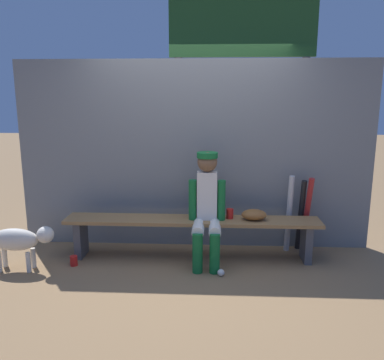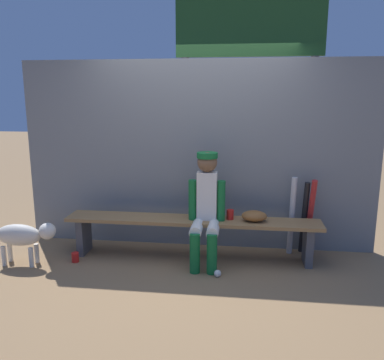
{
  "view_description": "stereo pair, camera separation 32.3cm",
  "coord_description": "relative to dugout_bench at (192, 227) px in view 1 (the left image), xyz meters",
  "views": [
    {
      "loc": [
        0.23,
        -4.32,
        1.85
      ],
      "look_at": [
        0.0,
        0.0,
        0.92
      ],
      "focal_mm": 37.34,
      "sensor_mm": 36.0,
      "label": 1
    },
    {
      "loc": [
        0.55,
        -4.3,
        1.85
      ],
      "look_at": [
        0.0,
        0.0,
        0.92
      ],
      "focal_mm": 37.34,
      "sensor_mm": 36.0,
      "label": 2
    }
  ],
  "objects": [
    {
      "name": "ground_plane",
      "position": [
        0.0,
        0.0,
        -0.38
      ],
      "size": [
        30.0,
        30.0,
        0.0
      ],
      "primitive_type": "plane",
      "color": "olive"
    },
    {
      "name": "chainlink_fence",
      "position": [
        0.0,
        0.43,
        0.75
      ],
      "size": [
        4.27,
        0.03,
        2.26
      ],
      "primitive_type": "cube",
      "color": "slate",
      "rests_on": "ground_plane"
    },
    {
      "name": "dugout_bench",
      "position": [
        0.0,
        0.0,
        0.0
      ],
      "size": [
        2.89,
        0.36,
        0.47
      ],
      "color": "olive",
      "rests_on": "ground_plane"
    },
    {
      "name": "player_seated",
      "position": [
        0.17,
        -0.11,
        0.3
      ],
      "size": [
        0.41,
        0.55,
        1.24
      ],
      "color": "silver",
      "rests_on": "ground_plane"
    },
    {
      "name": "baseball_glove",
      "position": [
        0.7,
        0.0,
        0.16
      ],
      "size": [
        0.28,
        0.2,
        0.12
      ],
      "primitive_type": "ellipsoid",
      "color": "brown",
      "rests_on": "dugout_bench"
    },
    {
      "name": "bat_aluminum_silver",
      "position": [
        1.14,
        0.26,
        0.09
      ],
      "size": [
        0.09,
        0.14,
        0.94
      ],
      "primitive_type": "cylinder",
      "rotation": [
        0.07,
        0.0,
        0.2
      ],
      "color": "#B7B7BC",
      "rests_on": "ground_plane"
    },
    {
      "name": "bat_aluminum_black",
      "position": [
        1.29,
        0.3,
        0.06
      ],
      "size": [
        0.09,
        0.19,
        0.88
      ],
      "primitive_type": "cylinder",
      "rotation": [
        0.13,
        0.0,
        0.13
      ],
      "color": "black",
      "rests_on": "ground_plane"
    },
    {
      "name": "bat_aluminum_red",
      "position": [
        1.34,
        0.27,
        0.09
      ],
      "size": [
        0.1,
        0.26,
        0.92
      ],
      "primitive_type": "cylinder",
      "rotation": [
        0.21,
        0.0,
        0.13
      ],
      "color": "#B22323",
      "rests_on": "ground_plane"
    },
    {
      "name": "baseball",
      "position": [
        0.33,
        -0.46,
        -0.34
      ],
      "size": [
        0.07,
        0.07,
        0.07
      ],
      "primitive_type": "sphere",
      "color": "white",
      "rests_on": "ground_plane"
    },
    {
      "name": "cup_on_ground",
      "position": [
        -1.29,
        -0.28,
        -0.32
      ],
      "size": [
        0.08,
        0.08,
        0.11
      ],
      "primitive_type": "cylinder",
      "color": "red",
      "rests_on": "ground_plane"
    },
    {
      "name": "cup_on_bench",
      "position": [
        0.43,
        0.04,
        0.15
      ],
      "size": [
        0.08,
        0.08,
        0.11
      ],
      "primitive_type": "cylinder",
      "color": "red",
      "rests_on": "dugout_bench"
    },
    {
      "name": "scoreboard",
      "position": [
        0.66,
        1.21,
        2.09
      ],
      "size": [
        2.2,
        0.27,
        3.53
      ],
      "color": "#3F3F42",
      "rests_on": "ground_plane"
    },
    {
      "name": "dog",
      "position": [
        -1.82,
        -0.41,
        -0.04
      ],
      "size": [
        0.84,
        0.2,
        0.49
      ],
      "color": "beige",
      "rests_on": "ground_plane"
    }
  ]
}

